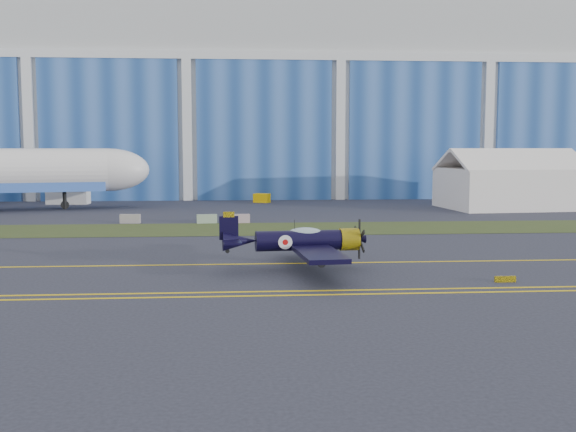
{
  "coord_description": "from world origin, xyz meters",
  "views": [
    {
      "loc": [
        7.06,
        -48.14,
        7.49
      ],
      "look_at": [
        10.8,
        1.54,
        2.45
      ],
      "focal_mm": 42.0,
      "sensor_mm": 36.0,
      "label": 1
    }
  ],
  "objects": [
    {
      "name": "ground",
      "position": [
        0.0,
        0.0,
        0.0
      ],
      "size": [
        260.0,
        260.0,
        0.0
      ],
      "primitive_type": "plane",
      "color": "#2D2E3C",
      "rests_on": "ground"
    },
    {
      "name": "grass_median",
      "position": [
        0.0,
        14.0,
        0.02
      ],
      "size": [
        260.0,
        10.0,
        0.02
      ],
      "primitive_type": "cube",
      "color": "#475128",
      "rests_on": "ground"
    },
    {
      "name": "hangar",
      "position": [
        0.0,
        71.79,
        14.96
      ],
      "size": [
        220.0,
        45.7,
        30.0
      ],
      "color": "silver",
      "rests_on": "ground"
    },
    {
      "name": "taxiway_centreline",
      "position": [
        0.0,
        -5.0,
        0.01
      ],
      "size": [
        200.0,
        0.2,
        0.02
      ],
      "primitive_type": "cube",
      "color": "yellow",
      "rests_on": "ground"
    },
    {
      "name": "edge_line_near",
      "position": [
        0.0,
        -14.5,
        0.01
      ],
      "size": [
        80.0,
        0.2,
        0.02
      ],
      "primitive_type": "cube",
      "color": "yellow",
      "rests_on": "ground"
    },
    {
      "name": "edge_line_far",
      "position": [
        0.0,
        -13.5,
        0.01
      ],
      "size": [
        80.0,
        0.2,
        0.02
      ],
      "primitive_type": "cube",
      "color": "yellow",
      "rests_on": "ground"
    },
    {
      "name": "guard_board_right",
      "position": [
        22.0,
        -12.0,
        0.17
      ],
      "size": [
        1.2,
        0.15,
        0.35
      ],
      "primitive_type": "cube",
      "color": "yellow",
      "rests_on": "ground"
    },
    {
      "name": "warbird",
      "position": [
        10.8,
        -7.46,
        1.85
      ],
      "size": [
        11.15,
        13.06,
        3.62
      ],
      "rotation": [
        0.0,
        0.0,
        0.09
      ],
      "color": "black",
      "rests_on": "ground"
    },
    {
      "name": "tent",
      "position": [
        40.98,
        33.33,
        3.75
      ],
      "size": [
        17.12,
        13.21,
        7.49
      ],
      "rotation": [
        0.0,
        0.0,
        0.09
      ],
      "color": "white",
      "rests_on": "ground"
    },
    {
      "name": "shipping_container",
      "position": [
        -15.64,
        44.01,
        1.18
      ],
      "size": [
        5.57,
        2.5,
        2.36
      ],
      "primitive_type": "cube",
      "rotation": [
        0.0,
        0.0,
        -0.06
      ],
      "color": "white",
      "rests_on": "ground"
    },
    {
      "name": "tug",
      "position": [
        10.42,
        44.58,
        0.62
      ],
      "size": [
        2.47,
        2.05,
        1.24
      ],
      "primitive_type": "cube",
      "rotation": [
        0.0,
        0.0,
        -0.4
      ],
      "color": "#FFC305",
      "rests_on": "ground"
    },
    {
      "name": "gse_box",
      "position": [
        54.25,
        45.36,
        0.91
      ],
      "size": [
        3.41,
        2.6,
        1.82
      ],
      "primitive_type": "cube",
      "rotation": [
        0.0,
        0.0,
        0.37
      ],
      "color": "#A88B95",
      "rests_on": "ground"
    },
    {
      "name": "barrier_a",
      "position": [
        -3.67,
        19.79,
        0.45
      ],
      "size": [
        2.03,
        0.71,
        0.9
      ],
      "primitive_type": "cube",
      "rotation": [
        0.0,
        0.0,
        -0.06
      ],
      "color": "gray",
      "rests_on": "ground"
    },
    {
      "name": "barrier_b",
      "position": [
        3.99,
        19.06,
        0.45
      ],
      "size": [
        2.06,
        0.85,
        0.9
      ],
      "primitive_type": "cube",
      "rotation": [
        0.0,
        0.0,
        0.13
      ],
      "color": "gray",
      "rests_on": "ground"
    },
    {
      "name": "barrier_c",
      "position": [
        7.25,
        19.07,
        0.45
      ],
      "size": [
        2.07,
        0.89,
        0.9
      ],
      "primitive_type": "cube",
      "rotation": [
        0.0,
        0.0,
        0.15
      ],
      "color": "#A08892",
      "rests_on": "ground"
    }
  ]
}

